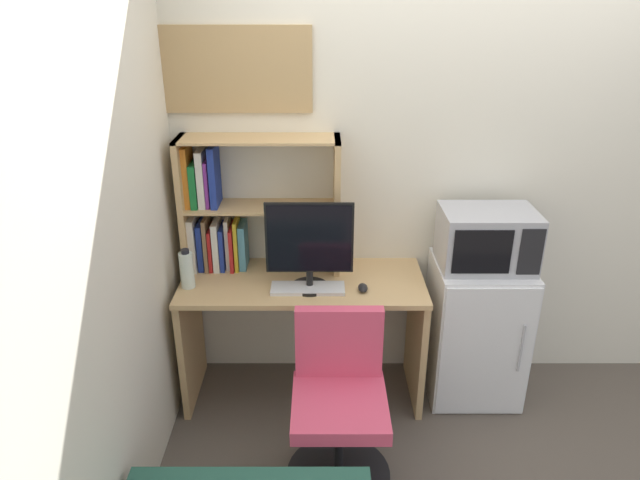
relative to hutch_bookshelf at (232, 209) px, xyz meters
The scene contains 12 objects.
wall_back 1.69m from the hutch_bookshelf, ahead, with size 6.40×0.04×2.60m, color silver.
wall_left 1.54m from the hutch_bookshelf, 103.28° to the right, with size 0.04×4.40×2.60m, color silver.
desk 0.71m from the hutch_bookshelf, 23.71° to the right, with size 1.32×0.56×0.75m.
hutch_bookshelf is the anchor object (origin of this frame).
monitor 0.50m from the hutch_bookshelf, 31.27° to the right, with size 0.45×0.20×0.48m.
keyboard 0.60m from the hutch_bookshelf, 34.42° to the right, with size 0.39×0.14×0.02m, color silver.
computer_mouse 0.83m from the hutch_bookshelf, 22.41° to the right, with size 0.05×0.08×0.03m, color black.
water_bottle 0.42m from the hutch_bookshelf, 132.76° to the right, with size 0.07×0.07×0.22m.
mini_fridge 1.53m from the hutch_bookshelf, ahead, with size 0.51×0.49×0.82m.
microwave 1.38m from the hutch_bookshelf, ahead, with size 0.49×0.35×0.31m.
desk_chair 1.21m from the hutch_bookshelf, 53.89° to the right, with size 0.50×0.50×0.84m.
wall_corkboard 0.73m from the hutch_bookshelf, 64.65° to the left, with size 0.78×0.02×0.43m, color tan.
Camera 1 is at (-0.79, -3.04, 2.20)m, focal length 32.10 mm.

